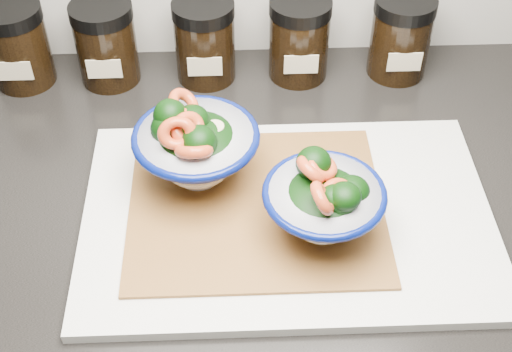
{
  "coord_description": "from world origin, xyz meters",
  "views": [
    {
      "loc": [
        0.04,
        0.89,
        1.49
      ],
      "look_at": [
        0.06,
        1.43,
        0.96
      ],
      "focal_mm": 50.0,
      "sensor_mm": 36.0,
      "label": 1
    }
  ],
  "objects_px": {
    "cutting_board": "(287,216)",
    "spice_jar_d": "(205,41)",
    "spice_jar_c": "(106,43)",
    "spice_jar_f": "(401,36)",
    "spice_jar_b": "(18,45)",
    "spice_jar_e": "(299,39)",
    "bowl_right": "(325,203)",
    "bowl_left": "(194,146)"
  },
  "relations": [
    {
      "from": "spice_jar_f",
      "to": "spice_jar_b",
      "type": "bearing_deg",
      "value": 180.0
    },
    {
      "from": "spice_jar_d",
      "to": "spice_jar_e",
      "type": "height_order",
      "value": "same"
    },
    {
      "from": "bowl_left",
      "to": "cutting_board",
      "type": "bearing_deg",
      "value": -29.93
    },
    {
      "from": "spice_jar_b",
      "to": "spice_jar_c",
      "type": "relative_size",
      "value": 1.0
    },
    {
      "from": "spice_jar_b",
      "to": "spice_jar_d",
      "type": "xyz_separation_m",
      "value": [
        0.25,
        0.0,
        0.0
      ]
    },
    {
      "from": "spice_jar_e",
      "to": "spice_jar_f",
      "type": "xyz_separation_m",
      "value": [
        0.14,
        0.0,
        0.0
      ]
    },
    {
      "from": "spice_jar_c",
      "to": "bowl_right",
      "type": "bearing_deg",
      "value": -49.5
    },
    {
      "from": "bowl_left",
      "to": "bowl_right",
      "type": "xyz_separation_m",
      "value": [
        0.14,
        -0.09,
        -0.0
      ]
    },
    {
      "from": "bowl_right",
      "to": "spice_jar_c",
      "type": "distance_m",
      "value": 0.4
    },
    {
      "from": "cutting_board",
      "to": "spice_jar_e",
      "type": "relative_size",
      "value": 3.98
    },
    {
      "from": "bowl_left",
      "to": "bowl_right",
      "type": "bearing_deg",
      "value": -32.6
    },
    {
      "from": "spice_jar_b",
      "to": "spice_jar_f",
      "type": "distance_m",
      "value": 0.51
    },
    {
      "from": "spice_jar_e",
      "to": "spice_jar_d",
      "type": "bearing_deg",
      "value": 180.0
    },
    {
      "from": "bowl_right",
      "to": "spice_jar_e",
      "type": "distance_m",
      "value": 0.3
    },
    {
      "from": "spice_jar_f",
      "to": "bowl_left",
      "type": "bearing_deg",
      "value": -141.58
    },
    {
      "from": "bowl_left",
      "to": "spice_jar_b",
      "type": "distance_m",
      "value": 0.32
    },
    {
      "from": "spice_jar_f",
      "to": "spice_jar_c",
      "type": "bearing_deg",
      "value": 180.0
    },
    {
      "from": "bowl_left",
      "to": "spice_jar_b",
      "type": "xyz_separation_m",
      "value": [
        -0.24,
        0.21,
        -0.01
      ]
    },
    {
      "from": "bowl_right",
      "to": "spice_jar_f",
      "type": "bearing_deg",
      "value": 65.92
    },
    {
      "from": "spice_jar_b",
      "to": "spice_jar_e",
      "type": "height_order",
      "value": "same"
    },
    {
      "from": "cutting_board",
      "to": "spice_jar_d",
      "type": "xyz_separation_m",
      "value": [
        -0.09,
        0.27,
        0.05
      ]
    },
    {
      "from": "cutting_board",
      "to": "spice_jar_d",
      "type": "height_order",
      "value": "spice_jar_d"
    },
    {
      "from": "cutting_board",
      "to": "spice_jar_e",
      "type": "distance_m",
      "value": 0.28
    },
    {
      "from": "spice_jar_b",
      "to": "spice_jar_d",
      "type": "height_order",
      "value": "same"
    },
    {
      "from": "cutting_board",
      "to": "spice_jar_b",
      "type": "bearing_deg",
      "value": 141.1
    },
    {
      "from": "bowl_right",
      "to": "spice_jar_e",
      "type": "height_order",
      "value": "same"
    },
    {
      "from": "cutting_board",
      "to": "bowl_left",
      "type": "xyz_separation_m",
      "value": [
        -0.1,
        0.06,
        0.06
      ]
    },
    {
      "from": "bowl_left",
      "to": "spice_jar_c",
      "type": "relative_size",
      "value": 1.26
    },
    {
      "from": "spice_jar_d",
      "to": "spice_jar_e",
      "type": "bearing_deg",
      "value": 0.0
    },
    {
      "from": "bowl_left",
      "to": "spice_jar_b",
      "type": "height_order",
      "value": "bowl_left"
    },
    {
      "from": "spice_jar_c",
      "to": "spice_jar_f",
      "type": "relative_size",
      "value": 1.0
    },
    {
      "from": "spice_jar_b",
      "to": "spice_jar_e",
      "type": "bearing_deg",
      "value": 0.0
    },
    {
      "from": "cutting_board",
      "to": "bowl_right",
      "type": "relative_size",
      "value": 3.5
    },
    {
      "from": "bowl_right",
      "to": "spice_jar_d",
      "type": "relative_size",
      "value": 1.14
    },
    {
      "from": "spice_jar_c",
      "to": "spice_jar_e",
      "type": "bearing_deg",
      "value": 0.0
    },
    {
      "from": "cutting_board",
      "to": "spice_jar_f",
      "type": "xyz_separation_m",
      "value": [
        0.17,
        0.27,
        0.05
      ]
    },
    {
      "from": "cutting_board",
      "to": "spice_jar_d",
      "type": "distance_m",
      "value": 0.29
    },
    {
      "from": "bowl_left",
      "to": "spice_jar_d",
      "type": "distance_m",
      "value": 0.21
    },
    {
      "from": "spice_jar_c",
      "to": "spice_jar_f",
      "type": "bearing_deg",
      "value": 0.0
    },
    {
      "from": "bowl_left",
      "to": "spice_jar_f",
      "type": "distance_m",
      "value": 0.35
    },
    {
      "from": "spice_jar_d",
      "to": "spice_jar_f",
      "type": "relative_size",
      "value": 1.0
    },
    {
      "from": "spice_jar_c",
      "to": "spice_jar_d",
      "type": "bearing_deg",
      "value": 0.0
    }
  ]
}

